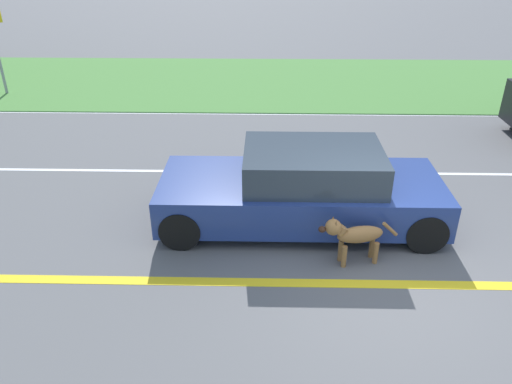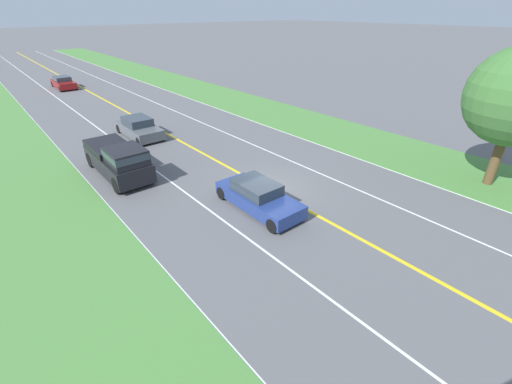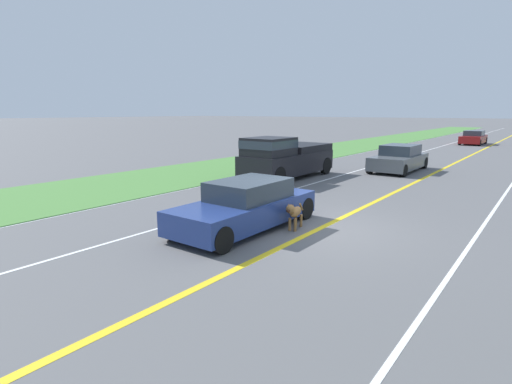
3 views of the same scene
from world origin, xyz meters
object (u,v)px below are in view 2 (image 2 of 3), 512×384
Objects in this scene: pickup_truck at (119,159)px; car_trailing_near at (139,128)px; ego_car at (258,197)px; car_trailing_mid at (63,83)px; dog at (267,187)px.

pickup_truck reaches higher than car_trailing_near.
ego_car is at bearing 90.52° from car_trailing_near.
car_trailing_mid reaches higher than ego_car.
car_trailing_near reaches higher than dog.
pickup_truck is at bearing -64.27° from ego_car.
car_trailing_near is (-3.50, -5.73, -0.37)m from pickup_truck.
car_trailing_near is at bearing -121.40° from pickup_truck.
ego_car is at bearing 18.29° from dog.
car_trailing_near is (1.24, -12.59, 0.16)m from dog.
car_trailing_mid is (1.12, -34.53, 0.14)m from dog.
pickup_truck is (4.74, -6.86, 0.53)m from dog.
pickup_truck is at bearing -67.15° from dog.
car_trailing_near is 0.99× the size of car_trailing_mid.
ego_car is 3.77× the size of dog.
dog is 34.55m from car_trailing_mid.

